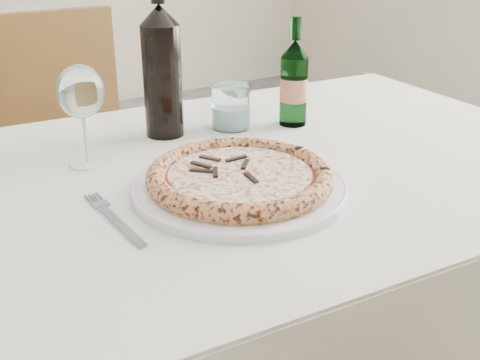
% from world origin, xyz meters
% --- Properties ---
extents(dining_table, '(1.51, 0.95, 0.76)m').
position_xyz_m(dining_table, '(0.09, 0.01, 0.67)').
color(dining_table, brown).
rests_on(dining_table, floor).
extents(chair_far, '(0.46, 0.46, 0.93)m').
position_xyz_m(chair_far, '(0.02, 0.77, 0.53)').
color(chair_far, brown).
rests_on(chair_far, floor).
extents(plate, '(0.35, 0.35, 0.02)m').
position_xyz_m(plate, '(0.09, -0.09, 0.76)').
color(plate, white).
rests_on(plate, dining_table).
extents(pizza, '(0.30, 0.30, 0.03)m').
position_xyz_m(pizza, '(0.09, -0.09, 0.78)').
color(pizza, tan).
rests_on(pizza, plate).
extents(fork, '(0.03, 0.20, 0.00)m').
position_xyz_m(fork, '(-0.12, -0.08, 0.76)').
color(fork, gray).
rests_on(fork, dining_table).
extents(wine_glass, '(0.08, 0.08, 0.18)m').
position_xyz_m(wine_glass, '(-0.08, 0.15, 0.89)').
color(wine_glass, white).
rests_on(wine_glass, dining_table).
extents(tumbler, '(0.08, 0.08, 0.09)m').
position_xyz_m(tumbler, '(0.25, 0.19, 0.80)').
color(tumbler, white).
rests_on(tumbler, dining_table).
extents(beer_bottle, '(0.06, 0.06, 0.23)m').
position_xyz_m(beer_bottle, '(0.37, 0.14, 0.85)').
color(beer_bottle, '#3A7043').
rests_on(beer_bottle, dining_table).
extents(wine_bottle, '(0.08, 0.08, 0.32)m').
position_xyz_m(wine_bottle, '(0.11, 0.22, 0.89)').
color(wine_bottle, black).
rests_on(wine_bottle, dining_table).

